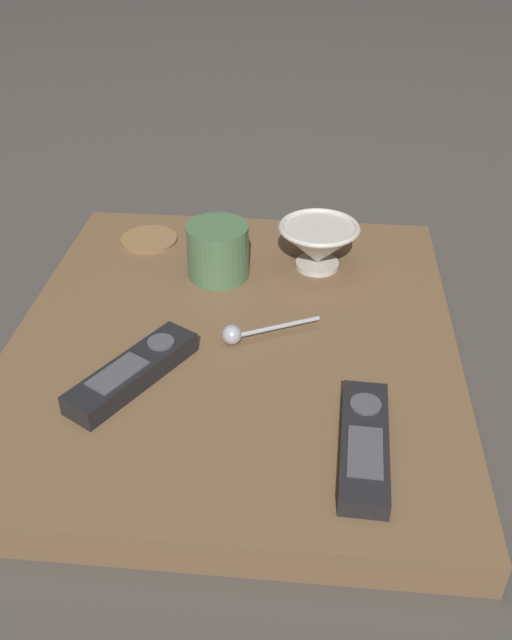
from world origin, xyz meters
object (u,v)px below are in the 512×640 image
at_px(coffee_mug, 218,251).
at_px(teaspoon, 243,333).
at_px(cereal_bowl, 318,244).
at_px(drink_coaster, 149,239).
at_px(tv_remote_far, 364,444).
at_px(tv_remote_near, 133,372).

xyz_separation_m(coffee_mug, teaspoon, (-0.16, -0.06, -0.03)).
height_order(cereal_bowl, teaspoon, cereal_bowl).
height_order(teaspoon, drink_coaster, teaspoon).
relative_size(teaspoon, tv_remote_far, 0.67).
relative_size(coffee_mug, teaspoon, 0.75).
distance_m(coffee_mug, drink_coaster, 0.17).
relative_size(cereal_bowl, teaspoon, 1.00).
xyz_separation_m(cereal_bowl, coffee_mug, (-0.04, 0.15, 0.00)).
height_order(coffee_mug, tv_remote_far, coffee_mug).
bearing_deg(coffee_mug, drink_coaster, 53.22).
distance_m(coffee_mug, teaspoon, 0.17).
bearing_deg(cereal_bowl, drink_coaster, 78.14).
bearing_deg(drink_coaster, coffee_mug, -126.78).
height_order(teaspoon, tv_remote_far, teaspoon).
xyz_separation_m(tv_remote_far, drink_coaster, (0.44, 0.33, -0.01)).
distance_m(cereal_bowl, teaspoon, 0.22).
bearing_deg(tv_remote_far, cereal_bowl, 8.50).
bearing_deg(cereal_bowl, coffee_mug, 104.62).
xyz_separation_m(cereal_bowl, drink_coaster, (0.06, 0.28, -0.04)).
bearing_deg(coffee_mug, teaspoon, -161.33).
distance_m(teaspoon, tv_remote_near, 0.15).
distance_m(cereal_bowl, tv_remote_near, 0.36).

